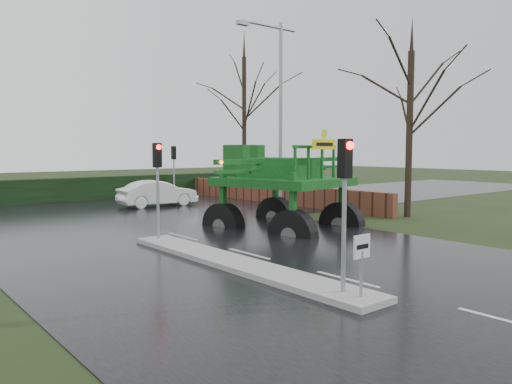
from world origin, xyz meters
TOP-DOWN VIEW (x-y plane):
  - ground at (0.00, 0.00)m, footprint 140.00×140.00m
  - road_main at (0.00, 10.00)m, footprint 14.00×80.00m
  - road_cross at (0.00, 16.00)m, footprint 80.00×12.00m
  - median_island at (-1.30, 3.00)m, footprint 1.20×10.00m
  - hedge_row at (0.00, 24.00)m, footprint 44.00×0.90m
  - brick_wall at (10.50, 16.00)m, footprint 0.40×20.00m
  - keep_left_sign at (-1.30, -1.50)m, footprint 0.50×0.07m
  - traffic_signal_near at (-1.30, -1.01)m, footprint 0.26×0.33m
  - traffic_signal_mid at (-1.30, 7.49)m, footprint 0.26×0.33m
  - traffic_signal_far at (6.50, 20.01)m, footprint 0.26×0.33m
  - street_light_right at (8.19, 12.00)m, footprint 3.85×0.30m
  - tree_right_near at (11.50, 6.00)m, footprint 5.60×5.60m
  - tree_right_far at (13.00, 21.00)m, footprint 7.00×7.00m
  - crop_sprayer at (3.33, 5.81)m, footprint 9.02×6.40m
  - white_sedan at (4.16, 17.81)m, footprint 4.59×1.76m

SIDE VIEW (x-z plane):
  - ground at x=0.00m, z-range 0.00..0.00m
  - white_sedan at x=4.16m, z-range -0.75..0.75m
  - road_main at x=0.00m, z-range -0.01..0.01m
  - road_cross at x=0.00m, z-range 0.00..0.02m
  - median_island at x=-1.30m, z-range 0.01..0.17m
  - brick_wall at x=10.50m, z-range 0.00..1.20m
  - hedge_row at x=0.00m, z-range 0.00..1.50m
  - keep_left_sign at x=-1.30m, z-range 0.38..1.73m
  - crop_sprayer at x=3.33m, z-range -0.14..4.98m
  - traffic_signal_near at x=-1.30m, z-range 0.83..4.35m
  - traffic_signal_mid at x=-1.30m, z-range 0.83..4.35m
  - traffic_signal_far at x=6.50m, z-range 0.83..4.35m
  - tree_right_near at x=11.50m, z-range 0.38..10.02m
  - street_light_right at x=8.19m, z-range 0.99..10.99m
  - tree_right_far at x=13.00m, z-range 0.47..12.52m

